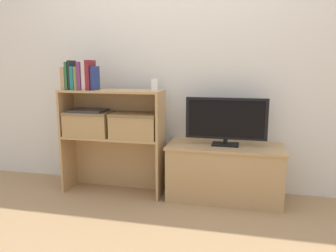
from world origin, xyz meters
The scene contains 19 objects.
ground_plane centered at (0.00, 0.00, 0.00)m, with size 16.00×16.00×0.00m, color #A37F56.
wall_back centered at (0.00, 0.45, 1.20)m, with size 10.00×0.05×2.40m.
tv_stand centered at (0.48, 0.21, 0.24)m, with size 0.97×0.44×0.47m.
tv centered at (0.48, 0.21, 0.69)m, with size 0.67×0.14×0.40m.
bookshelf_lower_tier centered at (-0.51, 0.20, 0.32)m, with size 0.90×0.28×0.52m.
bookshelf_upper_tier centered at (-0.51, 0.20, 0.78)m, with size 0.90×0.28×0.41m.
book_tan centered at (-0.91, 0.10, 1.02)m, with size 0.04×0.14×0.20m.
book_forest centered at (-0.87, 0.10, 1.05)m, with size 0.02×0.14×0.24m.
book_charcoal centered at (-0.85, 0.10, 1.05)m, with size 0.02×0.13×0.25m.
book_teal centered at (-0.82, 0.10, 1.03)m, with size 0.03×0.15×0.20m.
book_olive centered at (-0.78, 0.10, 1.03)m, with size 0.03×0.15×0.20m.
book_plum centered at (-0.75, 0.10, 1.05)m, with size 0.03×0.16×0.24m.
book_ivory centered at (-0.71, 0.10, 1.05)m, with size 0.04×0.13×0.26m.
book_maroon centered at (-0.67, 0.10, 1.05)m, with size 0.04×0.15×0.25m.
book_navy centered at (-0.63, 0.10, 1.03)m, with size 0.03×0.12×0.20m.
baby_monitor centered at (-0.11, 0.14, 0.98)m, with size 0.05×0.04×0.13m.
storage_basket_left centered at (-0.72, 0.13, 0.63)m, with size 0.41×0.25×0.21m.
storage_basket_right centered at (-0.29, 0.13, 0.63)m, with size 0.41×0.25×0.21m.
laptop centered at (-0.72, 0.13, 0.74)m, with size 0.31×0.23×0.02m.
Camera 1 is at (0.61, -2.52, 1.13)m, focal length 35.00 mm.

